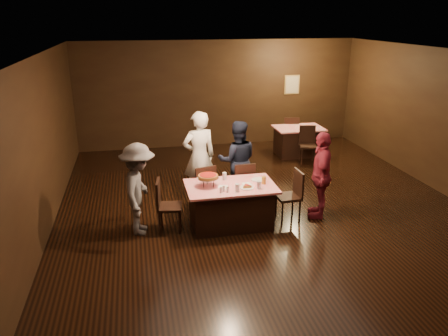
{
  "coord_description": "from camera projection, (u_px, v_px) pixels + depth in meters",
  "views": [
    {
      "loc": [
        -2.39,
        -7.28,
        3.66
      ],
      "look_at": [
        -0.86,
        0.09,
        1.0
      ],
      "focal_mm": 35.0,
      "sensor_mm": 36.0,
      "label": 1
    }
  ],
  "objects": [
    {
      "name": "back_table",
      "position": [
        298.0,
        141.0,
        11.91
      ],
      "size": [
        1.3,
        0.9,
        0.77
      ],
      "primitive_type": "cube",
      "color": "red",
      "rests_on": "ground"
    },
    {
      "name": "chair_end_left",
      "position": [
        170.0,
        206.0,
        7.68
      ],
      "size": [
        0.48,
        0.48,
        0.95
      ],
      "primitive_type": "cube",
      "rotation": [
        0.0,
        0.0,
        1.41
      ],
      "color": "black",
      "rests_on": "ground"
    },
    {
      "name": "pizza_stand",
      "position": [
        208.0,
        177.0,
        7.7
      ],
      "size": [
        0.38,
        0.38,
        0.22
      ],
      "color": "black",
      "rests_on": "main_table"
    },
    {
      "name": "napkin_center",
      "position": [
        247.0,
        184.0,
        7.85
      ],
      "size": [
        0.19,
        0.19,
        0.01
      ],
      "primitive_type": "cube",
      "rotation": [
        0.0,
        0.0,
        0.21
      ],
      "color": "white",
      "rests_on": "main_table"
    },
    {
      "name": "chair_back_near",
      "position": [
        308.0,
        145.0,
        11.23
      ],
      "size": [
        0.5,
        0.5,
        0.95
      ],
      "primitive_type": "cube",
      "rotation": [
        0.0,
        0.0,
        -0.21
      ],
      "color": "black",
      "rests_on": "ground"
    },
    {
      "name": "plate_with_slice",
      "position": [
        247.0,
        187.0,
        7.67
      ],
      "size": [
        0.25,
        0.25,
        0.06
      ],
      "color": "white",
      "rests_on": "main_table"
    },
    {
      "name": "chair_far_right",
      "position": [
        242.0,
        184.0,
        8.66
      ],
      "size": [
        0.45,
        0.45,
        0.95
      ],
      "primitive_type": "cube",
      "rotation": [
        0.0,
        0.0,
        3.21
      ],
      "color": "black",
      "rests_on": "ground"
    },
    {
      "name": "glass_back",
      "position": [
        224.0,
        176.0,
        8.04
      ],
      "size": [
        0.08,
        0.08,
        0.14
      ],
      "primitive_type": "cylinder",
      "color": "silver",
      "rests_on": "main_table"
    },
    {
      "name": "chair_far_left",
      "position": [
        202.0,
        187.0,
        8.51
      ],
      "size": [
        0.51,
        0.51,
        0.95
      ],
      "primitive_type": "cube",
      "rotation": [
        0.0,
        0.0,
        3.39
      ],
      "color": "black",
      "rests_on": "ground"
    },
    {
      "name": "diner_navy_hoodie",
      "position": [
        237.0,
        161.0,
        8.92
      ],
      "size": [
        0.89,
        0.74,
        1.66
      ],
      "primitive_type": "imported",
      "rotation": [
        0.0,
        0.0,
        2.99
      ],
      "color": "black",
      "rests_on": "ground"
    },
    {
      "name": "plate_empty",
      "position": [
        258.0,
        180.0,
        8.03
      ],
      "size": [
        0.25,
        0.25,
        0.01
      ],
      "primitive_type": "cylinder",
      "color": "white",
      "rests_on": "main_table"
    },
    {
      "name": "condiments",
      "position": [
        224.0,
        189.0,
        7.48
      ],
      "size": [
        0.17,
        0.1,
        0.09
      ],
      "color": "silver",
      "rests_on": "main_table"
    },
    {
      "name": "glass_amber",
      "position": [
        264.0,
        180.0,
        7.84
      ],
      "size": [
        0.08,
        0.08,
        0.14
      ],
      "primitive_type": "cylinder",
      "color": "#BF7F26",
      "rests_on": "main_table"
    },
    {
      "name": "chair_back_far",
      "position": [
        291.0,
        132.0,
        12.43
      ],
      "size": [
        0.51,
        0.51,
        0.95
      ],
      "primitive_type": "cube",
      "rotation": [
        0.0,
        0.0,
        2.89
      ],
      "color": "black",
      "rests_on": "ground"
    },
    {
      "name": "glass_front_right",
      "position": [
        259.0,
        185.0,
        7.62
      ],
      "size": [
        0.08,
        0.08,
        0.14
      ],
      "primitive_type": "cylinder",
      "color": "silver",
      "rests_on": "main_table"
    },
    {
      "name": "diner_red_shirt",
      "position": [
        321.0,
        175.0,
        8.12
      ],
      "size": [
        0.74,
        1.05,
        1.66
      ],
      "primitive_type": "imported",
      "rotation": [
        0.0,
        0.0,
        -1.96
      ],
      "color": "maroon",
      "rests_on": "ground"
    },
    {
      "name": "diner_white_jacket",
      "position": [
        199.0,
        157.0,
        8.82
      ],
      "size": [
        0.75,
        0.56,
        1.87
      ],
      "primitive_type": "imported",
      "rotation": [
        0.0,
        0.0,
        3.32
      ],
      "color": "white",
      "rests_on": "ground"
    },
    {
      "name": "room",
      "position": [
        273.0,
        105.0,
        7.69
      ],
      "size": [
        10.0,
        10.04,
        3.02
      ],
      "color": "black",
      "rests_on": "ground"
    },
    {
      "name": "chair_end_right",
      "position": [
        288.0,
        196.0,
        8.1
      ],
      "size": [
        0.43,
        0.43,
        0.95
      ],
      "primitive_type": "cube",
      "rotation": [
        0.0,
        0.0,
        -1.54
      ],
      "color": "black",
      "rests_on": "ground"
    },
    {
      "name": "main_table",
      "position": [
        231.0,
        205.0,
        7.92
      ],
      "size": [
        1.6,
        1.0,
        0.77
      ],
      "primitive_type": "cube",
      "color": "red",
      "rests_on": "ground"
    },
    {
      "name": "glass_front_left",
      "position": [
        237.0,
        188.0,
        7.5
      ],
      "size": [
        0.08,
        0.08,
        0.14
      ],
      "primitive_type": "cylinder",
      "color": "silver",
      "rests_on": "main_table"
    },
    {
      "name": "napkin_left",
      "position": [
        223.0,
        187.0,
        7.72
      ],
      "size": [
        0.21,
        0.21,
        0.01
      ],
      "primitive_type": "cube",
      "rotation": [
        0.0,
        0.0,
        -0.35
      ],
      "color": "white",
      "rests_on": "main_table"
    },
    {
      "name": "diner_grey_knit",
      "position": [
        139.0,
        189.0,
        7.5
      ],
      "size": [
        0.76,
        1.13,
        1.63
      ],
      "primitive_type": "imported",
      "rotation": [
        0.0,
        0.0,
        1.42
      ],
      "color": "slate",
      "rests_on": "ground"
    }
  ]
}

